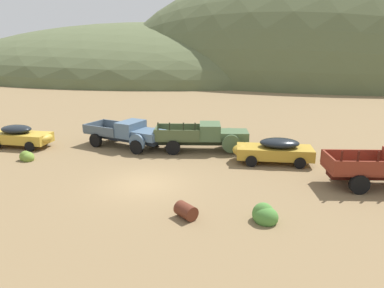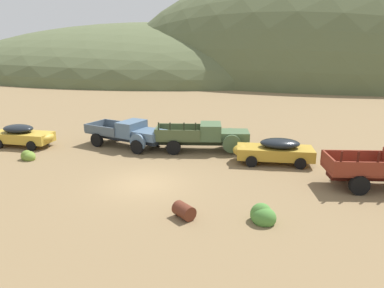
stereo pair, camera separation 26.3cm
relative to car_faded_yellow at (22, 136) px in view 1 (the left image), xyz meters
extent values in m
plane|color=olive|center=(11.08, -4.25, -0.81)|extent=(300.00, 300.00, 0.00)
ellipsoid|color=#56603D|center=(-18.69, 72.98, -0.81)|extent=(108.94, 85.67, 25.52)
ellipsoid|color=#56603D|center=(23.08, 64.75, -0.81)|extent=(91.24, 59.85, 46.15)
cube|color=gold|center=(-0.13, -0.01, -0.13)|extent=(4.34, 1.96, 0.68)
ellipsoid|color=black|center=(-0.38, -0.02, 0.47)|extent=(2.29, 1.64, 0.57)
ellipsoid|color=gold|center=(1.78, 0.10, -0.07)|extent=(1.01, 1.42, 0.61)
cylinder|color=black|center=(1.24, -0.79, -0.47)|extent=(0.69, 0.24, 0.68)
cylinder|color=black|center=(1.14, 0.93, -0.47)|extent=(0.69, 0.24, 0.68)
cylinder|color=black|center=(-1.49, 0.77, -0.47)|extent=(0.69, 0.24, 0.68)
cube|color=#262D39|center=(7.00, 2.04, -0.15)|extent=(5.70, 2.26, 0.36)
cube|color=slate|center=(9.02, 1.56, 0.30)|extent=(2.13, 2.13, 0.55)
cube|color=#B7B2A8|center=(9.83, 1.37, 0.27)|extent=(0.36, 1.20, 0.44)
cylinder|color=slate|center=(8.55, 0.60, -0.05)|extent=(1.21, 0.45, 1.20)
cylinder|color=slate|center=(9.03, 2.64, -0.05)|extent=(1.21, 0.45, 1.20)
cube|color=slate|center=(7.52, 1.92, 0.55)|extent=(1.73, 2.27, 1.05)
cube|color=black|center=(8.09, 1.78, 0.76)|extent=(0.44, 1.69, 0.59)
cube|color=#4D5B67|center=(5.51, 2.39, 0.09)|extent=(3.25, 2.71, 0.12)
cube|color=#4D5B67|center=(5.26, 1.36, 0.42)|extent=(2.79, 0.75, 0.55)
cube|color=#4D5B67|center=(5.75, 3.42, 0.42)|extent=(2.79, 0.75, 0.55)
cube|color=#4D5B67|center=(4.18, 2.71, 0.42)|extent=(0.58, 2.08, 0.55)
cylinder|color=black|center=(8.53, 0.54, -0.33)|extent=(1.00, 0.49, 0.96)
cylinder|color=black|center=(9.04, 2.69, -0.33)|extent=(1.00, 0.49, 0.96)
cylinder|color=black|center=(5.02, 1.37, -0.33)|extent=(1.00, 0.49, 0.96)
cylinder|color=black|center=(5.53, 3.52, -0.33)|extent=(1.00, 0.49, 0.96)
cube|color=#232B1B|center=(12.48, 2.52, -0.15)|extent=(6.01, 2.32, 0.36)
cube|color=#47603D|center=(14.61, 3.04, 0.30)|extent=(2.22, 2.06, 0.55)
cube|color=#B7B2A8|center=(15.47, 3.24, 0.27)|extent=(0.35, 1.13, 0.44)
cylinder|color=#47603D|center=(14.60, 2.02, -0.05)|extent=(1.21, 0.46, 1.20)
cylinder|color=#47603D|center=(14.13, 3.94, -0.05)|extent=(1.21, 0.46, 1.20)
cube|color=#47603D|center=(13.03, 2.65, 0.55)|extent=(1.80, 2.19, 1.05)
cube|color=black|center=(13.63, 2.80, 0.76)|extent=(0.43, 1.59, 0.59)
cube|color=#495735|center=(10.89, 2.13, 0.09)|extent=(3.40, 2.66, 0.12)
cube|color=#495735|center=(11.13, 1.16, 0.50)|extent=(2.95, 0.81, 0.70)
cube|color=#495735|center=(10.66, 3.10, 0.50)|extent=(2.95, 0.81, 0.70)
cube|color=#495735|center=(9.49, 1.79, 0.50)|extent=(0.57, 1.97, 0.70)
cube|color=#232B1B|center=(9.96, 0.87, 1.10)|extent=(0.10, 0.10, 0.50)
cube|color=#232B1B|center=(10.69, 1.05, 1.10)|extent=(0.10, 0.10, 0.50)
cube|color=#232B1B|center=(11.57, 1.27, 1.10)|extent=(0.10, 0.10, 0.50)
cube|color=#232B1B|center=(12.30, 1.44, 1.10)|extent=(0.10, 0.10, 0.50)
cylinder|color=black|center=(14.12, 3.99, -0.33)|extent=(1.00, 0.50, 0.96)
cylinder|color=black|center=(10.90, 1.06, -0.33)|extent=(1.00, 0.50, 0.96)
cylinder|color=black|center=(10.40, 3.08, -0.33)|extent=(1.00, 0.50, 0.96)
cube|color=#B28928|center=(17.41, 1.09, -0.13)|extent=(4.75, 2.39, 0.68)
ellipsoid|color=black|center=(17.68, 1.12, 0.47)|extent=(2.56, 1.87, 0.57)
ellipsoid|color=#B28928|center=(15.39, 0.79, -0.07)|extent=(1.19, 1.54, 0.61)
cylinder|color=black|center=(15.89, 1.76, -0.47)|extent=(0.70, 0.29, 0.68)
cylinder|color=black|center=(16.14, 0.01, -0.47)|extent=(0.70, 0.29, 0.68)
cylinder|color=black|center=(18.68, 2.16, -0.47)|extent=(0.70, 0.29, 0.68)
cylinder|color=black|center=(18.93, 0.41, -0.47)|extent=(0.70, 0.29, 0.68)
cube|color=maroon|center=(21.64, -1.59, 0.09)|extent=(3.49, 2.62, 0.12)
cube|color=maroon|center=(21.87, -2.53, 0.50)|extent=(3.06, 0.83, 0.70)
cube|color=maroon|center=(21.42, -0.64, 0.50)|extent=(3.06, 0.83, 0.70)
cube|color=maroon|center=(20.19, -1.94, 0.50)|extent=(0.55, 1.92, 0.70)
cube|color=#42140D|center=(20.66, -2.83, 1.10)|extent=(0.10, 0.10, 0.50)
cube|color=#42140D|center=(21.42, -2.64, 1.10)|extent=(0.10, 0.10, 0.50)
cube|color=#42140D|center=(22.33, -2.42, 1.10)|extent=(0.10, 0.10, 0.50)
cylinder|color=black|center=(21.63, -2.63, -0.33)|extent=(1.00, 0.50, 0.96)
cylinder|color=black|center=(21.15, -0.66, -0.33)|extent=(1.00, 0.50, 0.96)
cylinder|color=#5B2819|center=(14.21, -7.24, -0.50)|extent=(1.11, 1.05, 0.63)
ellipsoid|color=olive|center=(2.29, -2.48, -0.60)|extent=(0.76, 0.69, 0.77)
ellipsoid|color=olive|center=(2.38, -2.35, -0.64)|extent=(0.73, 0.66, 0.64)
ellipsoid|color=olive|center=(2.55, -2.57, -0.64)|extent=(0.74, 0.67, 0.63)
ellipsoid|color=#4C8438|center=(17.35, -6.59, -0.54)|extent=(0.91, 0.82, 0.98)
ellipsoid|color=#4C8438|center=(17.47, -6.76, -0.58)|extent=(1.00, 0.90, 0.85)
camera|label=1|loc=(18.01, -20.12, 6.17)|focal=33.01mm
camera|label=2|loc=(18.26, -20.05, 6.17)|focal=33.01mm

